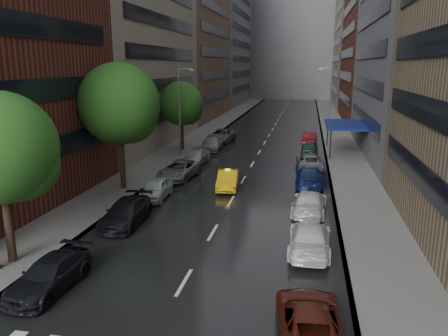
% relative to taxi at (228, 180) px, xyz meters
% --- Properties ---
extents(ground, '(220.00, 220.00, 0.00)m').
position_rel_taxi_xyz_m(ground, '(0.80, -19.13, -0.71)').
color(ground, gray).
rests_on(ground, ground).
extents(road, '(14.00, 140.00, 0.01)m').
position_rel_taxi_xyz_m(road, '(0.80, 30.87, -0.70)').
color(road, black).
rests_on(road, ground).
extents(sidewalk_left, '(4.00, 140.00, 0.15)m').
position_rel_taxi_xyz_m(sidewalk_left, '(-8.20, 30.87, -0.63)').
color(sidewalk_left, gray).
rests_on(sidewalk_left, ground).
extents(sidewalk_right, '(4.00, 140.00, 0.15)m').
position_rel_taxi_xyz_m(sidewalk_right, '(9.80, 30.87, -0.63)').
color(sidewalk_right, gray).
rests_on(sidewalk_right, ground).
extents(buildings_left, '(8.00, 108.00, 38.00)m').
position_rel_taxi_xyz_m(buildings_left, '(-14.20, 39.66, 15.28)').
color(buildings_left, maroon).
rests_on(buildings_left, ground).
extents(buildings_right, '(8.05, 109.10, 36.00)m').
position_rel_taxi_xyz_m(buildings_right, '(15.80, 37.57, 14.32)').
color(buildings_right, '#937A5B').
rests_on(buildings_right, ground).
extents(building_far, '(40.00, 14.00, 32.00)m').
position_rel_taxi_xyz_m(building_far, '(0.80, 98.87, 15.29)').
color(building_far, slate).
rests_on(building_far, ground).
extents(tree_near, '(5.18, 5.18, 8.25)m').
position_rel_taxi_xyz_m(tree_near, '(-7.80, -14.85, 4.94)').
color(tree_near, '#382619').
rests_on(tree_near, ground).
extents(tree_mid, '(6.00, 6.00, 9.56)m').
position_rel_taxi_xyz_m(tree_mid, '(-7.80, -1.79, 5.83)').
color(tree_mid, '#382619').
rests_on(tree_mid, ground).
extents(tree_far, '(4.79, 4.79, 7.63)m').
position_rel_taxi_xyz_m(tree_far, '(-7.80, 14.29, 4.51)').
color(tree_far, '#382619').
rests_on(tree_far, ground).
extents(taxi, '(1.95, 4.43, 1.42)m').
position_rel_taxi_xyz_m(taxi, '(0.00, 0.00, 0.00)').
color(taxi, '#E2A80B').
rests_on(taxi, ground).
extents(parked_cars_left, '(3.07, 42.73, 1.58)m').
position_rel_taxi_xyz_m(parked_cars_left, '(-4.60, 4.76, 0.03)').
color(parked_cars_left, black).
rests_on(parked_cars_left, ground).
extents(parked_cars_right, '(2.74, 44.31, 1.57)m').
position_rel_taxi_xyz_m(parked_cars_right, '(6.20, 0.23, 0.02)').
color(parked_cars_right, '#541B10').
rests_on(parked_cars_right, ground).
extents(street_lamp_left, '(1.74, 0.22, 9.00)m').
position_rel_taxi_xyz_m(street_lamp_left, '(-6.92, 10.87, 4.18)').
color(street_lamp_left, gray).
rests_on(street_lamp_left, sidewalk_left).
extents(street_lamp_right, '(1.74, 0.22, 9.00)m').
position_rel_taxi_xyz_m(street_lamp_right, '(8.52, 25.87, 4.18)').
color(street_lamp_right, gray).
rests_on(street_lamp_right, sidewalk_right).
extents(awning, '(4.00, 8.00, 3.12)m').
position_rel_taxi_xyz_m(awning, '(9.78, 15.87, 2.43)').
color(awning, navy).
rests_on(awning, sidewalk_right).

